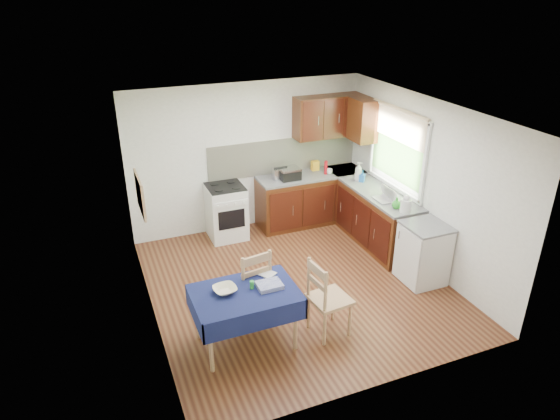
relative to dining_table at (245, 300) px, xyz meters
name	(u,v)px	position (x,y,z in m)	size (l,w,h in m)	color
floor	(297,285)	(1.07, 0.91, -0.62)	(4.20, 4.20, 0.00)	#462112
ceiling	(300,112)	(1.07, 0.91, 1.88)	(4.00, 4.20, 0.02)	white
wall_back	(248,157)	(1.07, 3.01, 0.63)	(4.00, 0.02, 2.50)	white
wall_front	(387,288)	(1.07, -1.19, 0.63)	(4.00, 0.02, 2.50)	white
wall_left	(145,231)	(-0.93, 0.91, 0.63)	(0.02, 4.20, 2.50)	silver
wall_right	(424,184)	(3.07, 0.91, 0.63)	(0.02, 4.20, 2.50)	white
base_cabinets	(341,208)	(2.43, 2.17, -0.19)	(1.90, 2.30, 0.86)	#351509
worktop_back	(311,175)	(2.12, 2.71, 0.26)	(1.90, 0.60, 0.04)	slate
worktop_right	(380,194)	(2.77, 1.56, 0.26)	(0.60, 1.70, 0.04)	slate
worktop_corner	(345,170)	(2.77, 2.71, 0.26)	(0.60, 0.60, 0.04)	slate
splashback	(284,155)	(1.72, 3.00, 0.58)	(2.70, 0.02, 0.60)	beige
upper_cabinets	(339,117)	(2.60, 2.71, 1.23)	(1.20, 0.85, 0.70)	#351509
stove	(226,212)	(0.57, 2.71, -0.16)	(0.60, 0.61, 0.92)	silver
window	(397,144)	(3.04, 1.61, 1.03)	(0.04, 1.48, 1.26)	#355C26
fridge	(423,253)	(2.77, 0.36, -0.18)	(0.58, 0.60, 0.89)	silver
corkboard	(140,195)	(-0.90, 1.21, 0.98)	(0.04, 0.62, 0.47)	tan
dining_table	(245,300)	(0.00, 0.00, 0.00)	(1.21, 0.82, 0.73)	#101942
chair_far	(251,283)	(0.22, 0.42, -0.08)	(0.52, 0.52, 1.02)	tan
chair_near	(326,296)	(0.95, -0.18, -0.09)	(0.50, 0.50, 1.02)	tan
toaster	(281,173)	(1.54, 2.70, 0.37)	(0.28, 0.17, 0.21)	silver
sandwich_press	(289,173)	(1.68, 2.65, 0.37)	(0.34, 0.29, 0.20)	black
sauce_bottle	(326,168)	(2.35, 2.62, 0.40)	(0.05, 0.05, 0.24)	#B60E19
yellow_packet	(315,166)	(2.26, 2.86, 0.36)	(0.13, 0.09, 0.17)	yellow
dish_rack	(389,198)	(2.75, 1.30, 0.30)	(0.43, 0.33, 0.20)	#949499
kettle	(406,205)	(2.72, 0.81, 0.39)	(0.16, 0.16, 0.26)	silver
cup	(329,171)	(2.41, 2.61, 0.32)	(0.11, 0.11, 0.09)	white
soap_bottle_a	(358,172)	(2.71, 2.15, 0.43)	(0.12, 0.12, 0.31)	silver
soap_bottle_b	(362,176)	(2.75, 2.08, 0.37)	(0.09, 0.09, 0.19)	blue
soap_bottle_c	(397,203)	(2.67, 0.97, 0.36)	(0.13, 0.13, 0.17)	green
plate_bowl	(225,290)	(-0.21, 0.08, 0.14)	(0.26, 0.26, 0.06)	#F5EDC8
book	(261,276)	(0.28, 0.22, 0.11)	(0.17, 0.23, 0.02)	white
spice_jar	(252,285)	(0.10, 0.04, 0.16)	(0.05, 0.05, 0.10)	green
tea_towel	(269,285)	(0.29, -0.01, 0.13)	(0.29, 0.23, 0.05)	navy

